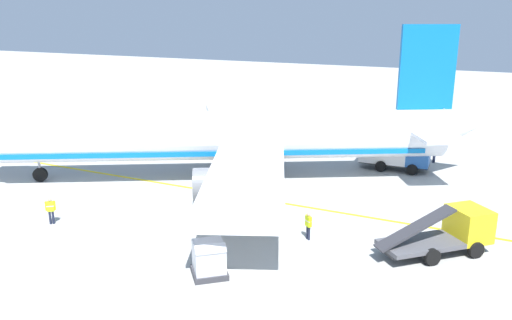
# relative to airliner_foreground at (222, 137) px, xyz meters

# --- Properties ---
(airliner_foreground) EXTENTS (32.18, 37.98, 11.90)m
(airliner_foreground) POSITION_rel_airliner_foreground_xyz_m (0.00, 0.00, 0.00)
(airliner_foreground) COLOR silver
(airliner_foreground) RESTS_ON ground
(service_truck_fuel) EXTENTS (5.83, 5.94, 2.65)m
(service_truck_fuel) POSITION_rel_airliner_foreground_xyz_m (-6.19, -17.84, -2.22)
(service_truck_fuel) COLOR yellow
(service_truck_fuel) RESTS_ON ground
(service_truck_baggage) EXTENTS (2.65, 5.75, 2.59)m
(service_truck_baggage) POSITION_rel_airliner_foreground_xyz_m (8.38, -11.76, -1.92)
(service_truck_baggage) COLOR #2659A5
(service_truck_baggage) RESTS_ON ground
(cargo_container_near) EXTENTS (2.39, 2.39, 1.89)m
(cargo_container_near) POSITION_rel_airliner_foreground_xyz_m (-14.39, -7.27, -2.50)
(cargo_container_near) COLOR #333338
(cargo_container_near) RESTS_ON ground
(crew_marshaller) EXTENTS (0.58, 0.40, 1.71)m
(crew_marshaller) POSITION_rel_airliner_foreground_xyz_m (11.98, -14.57, -2.38)
(crew_marshaller) COLOR #191E33
(crew_marshaller) RESTS_ON ground
(crew_loader_left) EXTENTS (0.46, 0.51, 1.72)m
(crew_loader_left) POSITION_rel_airliner_foreground_xyz_m (-12.89, 5.02, -2.37)
(crew_loader_left) COLOR #191E33
(crew_loader_left) RESTS_ON ground
(crew_loader_right) EXTENTS (0.40, 0.58, 1.76)m
(crew_loader_right) POSITION_rel_airliner_foreground_xyz_m (-6.94, -7.17, -2.35)
(crew_loader_right) COLOR #191E33
(crew_loader_right) RESTS_ON ground
(crew_supervisor) EXTENTS (0.46, 0.51, 1.66)m
(crew_supervisor) POSITION_rel_airliner_foreground_xyz_m (-8.12, -10.21, -2.41)
(crew_supervisor) COLOR #191E33
(crew_supervisor) RESTS_ON ground
(apron_guide_line) EXTENTS (0.30, 60.00, 0.01)m
(apron_guide_line) POSITION_rel_airliner_foreground_xyz_m (-3.24, -4.50, -3.39)
(apron_guide_line) COLOR yellow
(apron_guide_line) RESTS_ON ground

